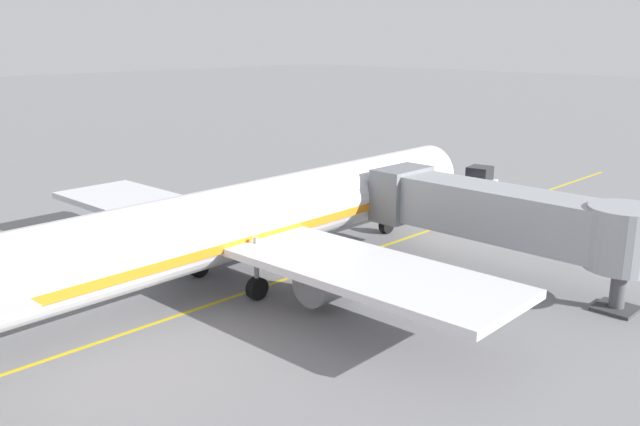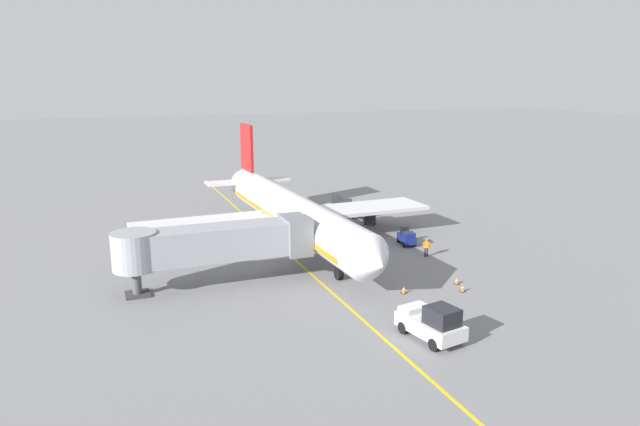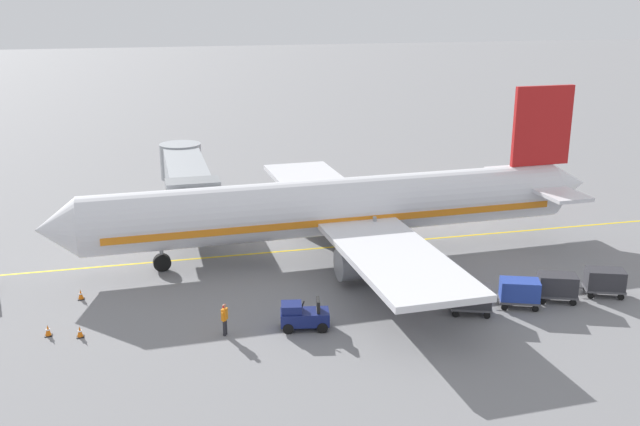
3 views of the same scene
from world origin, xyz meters
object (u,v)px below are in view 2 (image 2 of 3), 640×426
Objects in this scene: ground_crew_wing_walker at (426,247)px; safety_cone_nose_left at (463,288)px; baggage_cart_front at (369,215)px; baggage_cart_third_in_train at (347,205)px; baggage_cart_tail_end at (337,200)px; pushback_tractor at (432,323)px; baggage_cart_second_in_train at (357,209)px; safety_cone_nose_right at (404,290)px; jet_bridge at (215,243)px; safety_cone_wing_tip at (457,281)px; parked_airliner at (290,212)px; baggage_tug_lead at (407,238)px.

safety_cone_nose_left is (2.10, 8.71, -0.66)m from ground_crew_wing_walker.
baggage_cart_front and baggage_cart_third_in_train have the same top height.
baggage_cart_front is 1.00× the size of baggage_cart_third_in_train.
safety_cone_nose_left is at bearing 85.49° from baggage_cart_tail_end.
baggage_cart_second_in_train is (-9.29, -31.11, -0.15)m from pushback_tractor.
baggage_cart_tail_end reaches higher than safety_cone_nose_right.
pushback_tractor is 2.80× the size of ground_crew_wing_walker.
ground_crew_wing_walker is (-19.38, -0.37, -2.50)m from jet_bridge.
pushback_tractor is 32.46m from baggage_cart_second_in_train.
jet_bridge is 25.92× the size of safety_cone_nose_right.
ground_crew_wing_walker is at bearing 88.13° from baggage_cart_second_in_train.
baggage_cart_second_in_train and baggage_cart_third_in_train have the same top height.
baggage_cart_second_in_train reaches higher than safety_cone_wing_tip.
pushback_tractor is at bearing 74.86° from baggage_cart_third_in_train.
parked_airliner is at bearing -40.61° from ground_crew_wing_walker.
pushback_tractor is 8.02× the size of safety_cone_nose_left.
ground_crew_wing_walker is (0.68, 13.21, 0.00)m from baggage_cart_front.
parked_airliner is at bearing -24.42° from baggage_tug_lead.
baggage_cart_third_in_train is 5.00× the size of safety_cone_nose_right.
ground_crew_wing_walker is at bearing 89.22° from baggage_cart_tail_end.
baggage_tug_lead is at bearing -93.69° from ground_crew_wing_walker.
baggage_cart_second_in_train is at bearing -96.03° from safety_cone_nose_left.
safety_cone_nose_left is at bearing 79.50° from baggage_tug_lead.
safety_cone_nose_right is (6.80, 26.01, -0.66)m from baggage_cart_third_in_train.
jet_bridge reaches higher than safety_cone_nose_right.
pushback_tractor is 7.93m from safety_cone_nose_right.
safety_cone_nose_right is at bearing 75.35° from baggage_cart_third_in_train.
safety_cone_nose_right is at bearing 151.45° from jet_bridge.
baggage_cart_third_in_train reaches higher than safety_cone_nose_right.
parked_airliner is 14.60m from baggage_cart_third_in_train.
baggage_cart_third_in_train and baggage_cart_tail_end have the same top height.
pushback_tractor is 29.69m from baggage_cart_front.
jet_bridge is 19.54m from ground_crew_wing_walker.
jet_bridge is 5.18× the size of baggage_cart_second_in_train.
safety_cone_wing_tip is (1.85, 28.81, -0.66)m from baggage_cart_tail_end.
safety_cone_wing_tip is at bearing 118.59° from parked_airliner.
baggage_cart_tail_end is at bearing -87.41° from baggage_cart_front.
baggage_cart_front is at bearing 92.93° from baggage_cart_second_in_train.
jet_bridge is at bearing -25.76° from safety_cone_nose_left.
ground_crew_wing_walker is 8.99m from safety_cone_nose_left.
baggage_cart_third_in_train is at bearing -86.14° from baggage_cart_front.
baggage_cart_third_in_train is 1.75× the size of ground_crew_wing_walker.
jet_bridge is 25.92× the size of safety_cone_wing_tip.
baggage_tug_lead is (-9.02, -18.94, -0.39)m from pushback_tractor.
parked_airliner reaches higher than jet_bridge.
ground_crew_wing_walker is at bearing 87.05° from baggage_cart_front.
baggage_tug_lead is 4.54× the size of safety_cone_nose_right.
baggage_cart_third_in_train is 3.06m from baggage_cart_tail_end.
safety_cone_wing_tip is (2.23, 20.34, -0.66)m from baggage_cart_front.
ground_crew_wing_walker reaches higher than safety_cone_nose_left.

